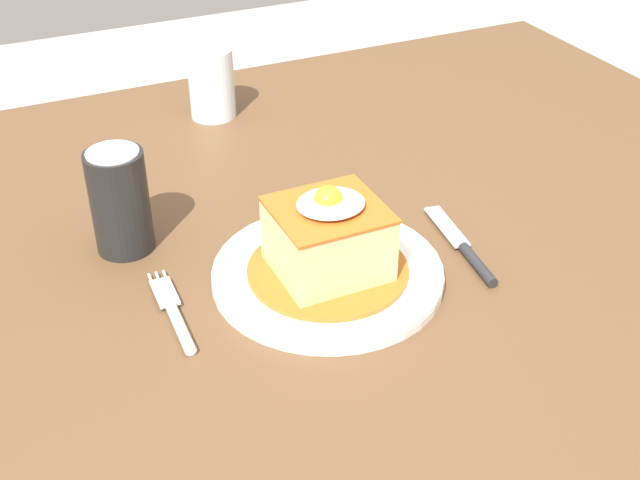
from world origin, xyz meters
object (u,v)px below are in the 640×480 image
(fork, at_px, (175,316))
(soda_can, at_px, (120,201))
(knife, at_px, (468,253))
(main_plate, at_px, (328,273))
(drinking_glass, at_px, (212,88))

(fork, distance_m, soda_can, 0.17)
(fork, xyz_separation_m, knife, (0.33, -0.03, 0.00))
(main_plate, relative_size, fork, 1.79)
(main_plate, xyz_separation_m, knife, (0.16, -0.03, -0.00))
(knife, relative_size, drinking_glass, 1.58)
(main_plate, bearing_deg, knife, -10.19)
(main_plate, bearing_deg, drinking_glass, 86.93)
(soda_can, distance_m, drinking_glass, 0.36)
(main_plate, relative_size, knife, 1.53)
(knife, xyz_separation_m, drinking_glass, (-0.14, 0.48, 0.04))
(main_plate, bearing_deg, fork, 179.59)
(main_plate, xyz_separation_m, drinking_glass, (0.02, 0.45, 0.04))
(fork, bearing_deg, soda_can, 94.46)
(knife, bearing_deg, drinking_glass, 106.05)
(main_plate, distance_m, fork, 0.17)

